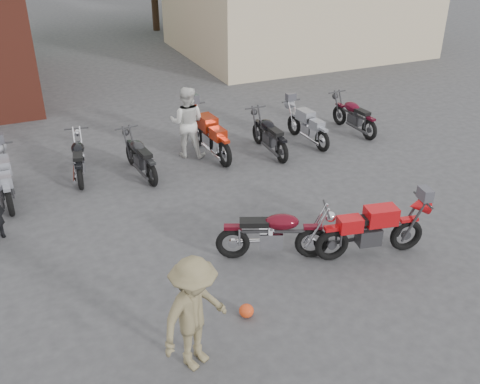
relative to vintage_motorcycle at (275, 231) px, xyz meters
name	(u,v)px	position (x,y,z in m)	size (l,w,h in m)	color
ground	(289,273)	(0.02, -0.56, -0.58)	(90.00, 90.00, 0.00)	#3A3A3D
stucco_building	(296,10)	(8.52, 14.44, 1.17)	(10.00, 8.00, 3.50)	#C4B08C
vintage_motorcycle	(275,231)	(0.00, 0.00, 0.00)	(1.99, 0.66, 1.15)	#500A14
sportbike	(373,227)	(1.68, -0.64, 0.01)	(2.03, 0.67, 1.18)	red
helmet	(246,311)	(-1.15, -1.27, -0.47)	(0.24, 0.24, 0.22)	red
person_light	(187,122)	(0.10, 5.05, 0.34)	(0.89, 0.70, 1.84)	silver
person_tan	(195,314)	(-2.19, -1.87, 0.30)	(1.14, 0.65, 1.76)	olive
row_bike_1	(5,177)	(-4.33, 4.38, -0.01)	(1.95, 0.64, 1.13)	#90929D
row_bike_2	(79,157)	(-2.68, 4.93, -0.05)	(1.81, 0.60, 1.05)	black
row_bike_3	(140,154)	(-1.32, 4.44, -0.05)	(1.83, 0.60, 1.06)	black
row_bike_4	(210,133)	(0.62, 4.84, 0.05)	(2.15, 0.71, 1.25)	#A3240D
row_bike_5	(269,133)	(2.10, 4.38, -0.03)	(1.90, 0.63, 1.10)	black
row_bike_6	(307,124)	(3.37, 4.57, -0.04)	(1.85, 0.61, 1.08)	gray
row_bike_7	(354,114)	(5.00, 4.73, -0.04)	(1.87, 0.62, 1.08)	#4A0919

